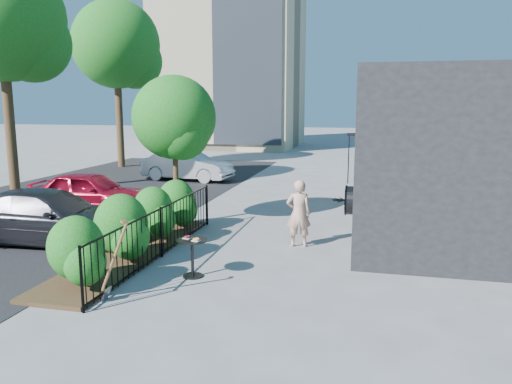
% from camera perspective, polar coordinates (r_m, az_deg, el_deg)
% --- Properties ---
extents(ground, '(120.00, 120.00, 0.00)m').
position_cam_1_polar(ground, '(10.51, -3.12, -7.98)').
color(ground, gray).
rests_on(ground, ground).
extents(shop_building, '(6.22, 9.00, 4.00)m').
position_cam_1_polar(shop_building, '(14.37, 23.98, 4.19)').
color(shop_building, black).
rests_on(shop_building, ground).
extents(fence, '(0.05, 6.05, 1.10)m').
position_cam_1_polar(fence, '(10.87, -10.78, -4.47)').
color(fence, black).
rests_on(fence, ground).
extents(planting_bed, '(1.30, 6.00, 0.08)m').
position_cam_1_polar(planting_bed, '(11.30, -13.96, -6.76)').
color(planting_bed, '#382616').
rests_on(planting_bed, ground).
extents(shrubs, '(1.10, 5.60, 1.24)m').
position_cam_1_polar(shrubs, '(11.17, -13.41, -3.43)').
color(shrubs, '#124F16').
rests_on(shrubs, ground).
extents(patio_tree, '(2.20, 2.20, 3.94)m').
position_cam_1_polar(patio_tree, '(13.36, -9.13, 7.83)').
color(patio_tree, '#3F2B19').
rests_on(patio_tree, ground).
extents(street, '(9.00, 30.00, 0.01)m').
position_cam_1_polar(street, '(16.31, -24.18, -2.32)').
color(street, black).
rests_on(street, ground).
extents(street_tree_near, '(4.40, 4.40, 8.28)m').
position_cam_1_polar(street_tree_near, '(20.31, -27.03, 16.54)').
color(street_tree_near, '#3F2B19').
rests_on(street_tree_near, ground).
extents(street_tree_far, '(4.40, 4.40, 8.28)m').
position_cam_1_polar(street_tree_far, '(26.92, -15.61, 15.38)').
color(street_tree_far, '#3F2B19').
rests_on(street_tree_far, ground).
extents(cafe_table, '(0.58, 0.58, 0.78)m').
position_cam_1_polar(cafe_table, '(9.57, -7.30, -6.70)').
color(cafe_table, black).
rests_on(cafe_table, ground).
extents(woman, '(0.62, 0.47, 1.56)m').
position_cam_1_polar(woman, '(11.46, 4.89, -2.45)').
color(woman, tan).
rests_on(woman, ground).
extents(shovel, '(0.55, 0.19, 1.44)m').
position_cam_1_polar(shovel, '(8.63, -16.05, -8.03)').
color(shovel, brown).
rests_on(shovel, ground).
extents(car_red, '(3.71, 1.61, 1.24)m').
position_cam_1_polar(car_red, '(15.90, -18.41, 0.01)').
color(car_red, maroon).
rests_on(car_red, ground).
extents(car_silver, '(4.04, 1.80, 1.29)m').
position_cam_1_polar(car_silver, '(21.60, -7.88, 3.03)').
color(car_silver, '#B4B4B9').
rests_on(car_silver, ground).
extents(car_darkgrey, '(4.44, 2.08, 1.25)m').
position_cam_1_polar(car_darkgrey, '(12.73, -22.58, -2.63)').
color(car_darkgrey, black).
rests_on(car_darkgrey, ground).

